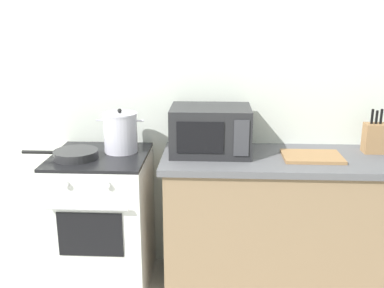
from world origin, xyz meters
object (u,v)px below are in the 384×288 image
object	(u,v)px
stove	(103,221)
microwave	(210,130)
stock_pot	(121,132)
cutting_board	(312,157)
frying_pan	(75,154)
knife_block	(374,138)

from	to	relation	value
stove	microwave	xyz separation A→B (m)	(0.70, 0.08, 0.61)
stove	stock_pot	size ratio (longest dim) A/B	3.03
stove	microwave	bearing A→B (deg)	6.44
microwave	cutting_board	size ratio (longest dim) A/B	1.39
stock_pot	frying_pan	xyz separation A→B (m)	(-0.26, -0.15, -0.10)
stove	frying_pan	distance (m)	0.51
stock_pot	cutting_board	world-z (taller)	stock_pot
frying_pan	stock_pot	bearing A→B (deg)	30.82
cutting_board	stock_pot	bearing A→B (deg)	176.26
stock_pot	cutting_board	xyz separation A→B (m)	(1.21, -0.08, -0.12)
stove	stock_pot	xyz separation A→B (m)	(0.13, 0.08, 0.59)
frying_pan	microwave	world-z (taller)	microwave
cutting_board	knife_block	world-z (taller)	knife_block
stock_pot	frying_pan	distance (m)	0.32
stove	frying_pan	bearing A→B (deg)	-150.73
cutting_board	knife_block	bearing A→B (deg)	18.66
stock_pot	microwave	xyz separation A→B (m)	(0.58, -0.00, 0.02)
frying_pan	knife_block	xyz separation A→B (m)	(1.88, 0.21, 0.07)
microwave	knife_block	bearing A→B (deg)	3.39
microwave	knife_block	size ratio (longest dim) A/B	1.76
cutting_board	frying_pan	bearing A→B (deg)	-177.09
knife_block	stove	bearing A→B (deg)	-175.38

